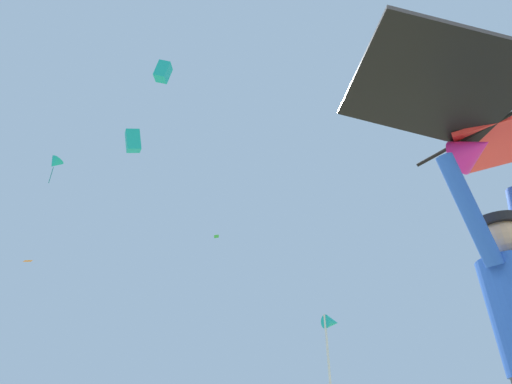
{
  "coord_description": "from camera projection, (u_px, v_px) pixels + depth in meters",
  "views": [
    {
      "loc": [
        -1.78,
        -1.16,
        0.7
      ],
      "look_at": [
        0.33,
        2.71,
        3.17
      ],
      "focal_mm": 27.05,
      "sensor_mm": 36.0,
      "label": 1
    }
  ],
  "objects": [
    {
      "name": "distant_kite_teal_low_right",
      "position": [
        55.0,
        163.0,
        27.38
      ],
      "size": [
        1.32,
        1.22,
        2.21
      ],
      "color": "#19B2AD"
    },
    {
      "name": "held_stunt_kite",
      "position": [
        480.0,
        123.0,
        2.39
      ],
      "size": [
        2.04,
        1.13,
        0.42
      ],
      "color": "black"
    },
    {
      "name": "distant_kite_green_high_right",
      "position": [
        216.0,
        236.0,
        36.18
      ],
      "size": [
        0.58,
        0.56,
        0.22
      ],
      "color": "green"
    },
    {
      "name": "marker_flag",
      "position": [
        331.0,
        332.0,
        6.67
      ],
      "size": [
        0.3,
        0.24,
        2.13
      ],
      "color": "silver",
      "rests_on": "ground"
    },
    {
      "name": "distant_kite_teal_mid_left",
      "position": [
        133.0,
        141.0,
        22.99
      ],
      "size": [
        1.15,
        1.11,
        1.55
      ],
      "color": "#19B2AD"
    },
    {
      "name": "distant_kite_teal_overhead_distant",
      "position": [
        163.0,
        72.0,
        22.56
      ],
      "size": [
        1.11,
        1.16,
        1.32
      ],
      "color": "#19B2AD"
    },
    {
      "name": "distant_kite_orange_high_left",
      "position": [
        28.0,
        261.0,
        29.26
      ],
      "size": [
        0.76,
        0.78,
        0.27
      ],
      "color": "orange"
    }
  ]
}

